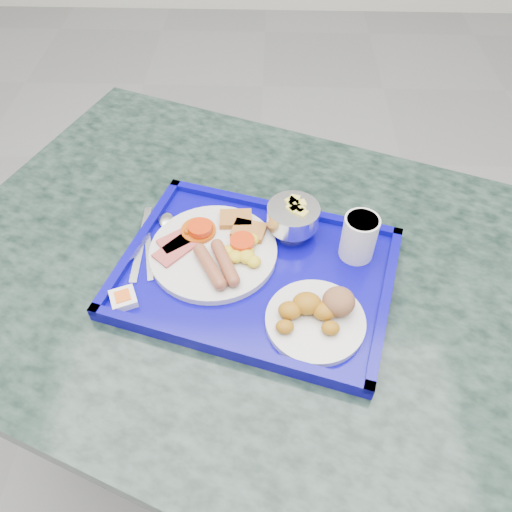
{
  "coord_description": "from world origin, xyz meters",
  "views": [
    {
      "loc": [
        0.04,
        -0.53,
        1.46
      ],
      "look_at": [
        0.03,
        0.02,
        0.83
      ],
      "focal_mm": 35.0,
      "sensor_mm": 36.0,
      "label": 1
    }
  ],
  "objects_px": {
    "table": "(276,336)",
    "fruit_bowl": "(293,216)",
    "main_plate": "(217,249)",
    "tray": "(256,273)",
    "bread_plate": "(318,314)",
    "juice_cup": "(359,236)"
  },
  "relations": [
    {
      "from": "bread_plate",
      "to": "fruit_bowl",
      "type": "height_order",
      "value": "fruit_bowl"
    },
    {
      "from": "tray",
      "to": "main_plate",
      "type": "bearing_deg",
      "value": 151.35
    },
    {
      "from": "tray",
      "to": "bread_plate",
      "type": "relative_size",
      "value": 3.37
    },
    {
      "from": "bread_plate",
      "to": "juice_cup",
      "type": "relative_size",
      "value": 1.87
    },
    {
      "from": "juice_cup",
      "to": "table",
      "type": "bearing_deg",
      "value": -163.25
    },
    {
      "from": "table",
      "to": "tray",
      "type": "distance_m",
      "value": 0.21
    },
    {
      "from": "tray",
      "to": "fruit_bowl",
      "type": "distance_m",
      "value": 0.12
    },
    {
      "from": "tray",
      "to": "juice_cup",
      "type": "relative_size",
      "value": 6.31
    },
    {
      "from": "juice_cup",
      "to": "bread_plate",
      "type": "bearing_deg",
      "value": -117.51
    },
    {
      "from": "main_plate",
      "to": "juice_cup",
      "type": "bearing_deg",
      "value": 1.87
    },
    {
      "from": "table",
      "to": "tray",
      "type": "height_order",
      "value": "tray"
    },
    {
      "from": "bread_plate",
      "to": "juice_cup",
      "type": "distance_m",
      "value": 0.17
    },
    {
      "from": "main_plate",
      "to": "fruit_bowl",
      "type": "height_order",
      "value": "fruit_bowl"
    },
    {
      "from": "main_plate",
      "to": "table",
      "type": "bearing_deg",
      "value": -16.26
    },
    {
      "from": "main_plate",
      "to": "juice_cup",
      "type": "distance_m",
      "value": 0.25
    },
    {
      "from": "tray",
      "to": "juice_cup",
      "type": "distance_m",
      "value": 0.19
    },
    {
      "from": "fruit_bowl",
      "to": "main_plate",
      "type": "bearing_deg",
      "value": -157.4
    },
    {
      "from": "tray",
      "to": "fruit_bowl",
      "type": "xyz_separation_m",
      "value": [
        0.06,
        0.09,
        0.05
      ]
    },
    {
      "from": "fruit_bowl",
      "to": "table",
      "type": "bearing_deg",
      "value": -104.47
    },
    {
      "from": "table",
      "to": "fruit_bowl",
      "type": "xyz_separation_m",
      "value": [
        0.02,
        0.09,
        0.26
      ]
    },
    {
      "from": "tray",
      "to": "bread_plate",
      "type": "distance_m",
      "value": 0.14
    },
    {
      "from": "table",
      "to": "bread_plate",
      "type": "relative_size",
      "value": 9.19
    }
  ]
}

